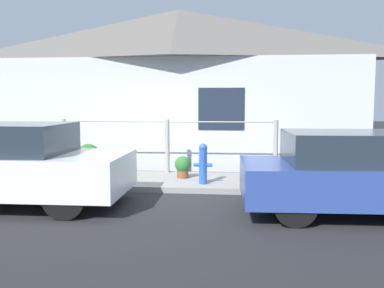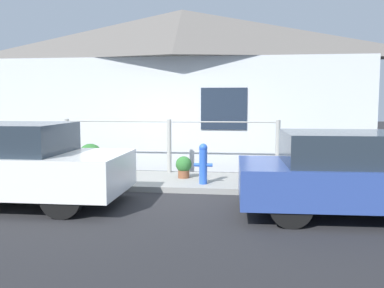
{
  "view_description": "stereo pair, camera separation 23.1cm",
  "coord_description": "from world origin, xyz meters",
  "px_view_note": "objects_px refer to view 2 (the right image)",
  "views": [
    {
      "loc": [
        1.52,
        -7.76,
        1.72
      ],
      "look_at": [
        0.7,
        0.3,
        0.9
      ],
      "focal_mm": 40.0,
      "sensor_mm": 36.0,
      "label": 1
    },
    {
      "loc": [
        1.75,
        -7.73,
        1.72
      ],
      "look_at": [
        0.7,
        0.3,
        0.9
      ],
      "focal_mm": 40.0,
      "sensor_mm": 36.0,
      "label": 2
    }
  ],
  "objects_px": {
    "car_left": "(10,164)",
    "car_right": "(359,174)",
    "fire_hydrant": "(203,163)",
    "potted_plant_near_hydrant": "(184,166)",
    "potted_plant_corner": "(314,164)",
    "potted_plant_by_fence": "(90,157)"
  },
  "relations": [
    {
      "from": "car_left",
      "to": "potted_plant_by_fence",
      "type": "bearing_deg",
      "value": 76.73
    },
    {
      "from": "car_left",
      "to": "fire_hydrant",
      "type": "distance_m",
      "value": 3.44
    },
    {
      "from": "car_left",
      "to": "potted_plant_corner",
      "type": "bearing_deg",
      "value": 24.28
    },
    {
      "from": "car_right",
      "to": "fire_hydrant",
      "type": "distance_m",
      "value": 2.97
    },
    {
      "from": "potted_plant_near_hydrant",
      "to": "potted_plant_by_fence",
      "type": "relative_size",
      "value": 0.67
    },
    {
      "from": "car_right",
      "to": "potted_plant_near_hydrant",
      "type": "distance_m",
      "value": 3.7
    },
    {
      "from": "fire_hydrant",
      "to": "potted_plant_corner",
      "type": "height_order",
      "value": "fire_hydrant"
    },
    {
      "from": "car_right",
      "to": "potted_plant_by_fence",
      "type": "bearing_deg",
      "value": 153.5
    },
    {
      "from": "car_left",
      "to": "potted_plant_near_hydrant",
      "type": "height_order",
      "value": "car_left"
    },
    {
      "from": "fire_hydrant",
      "to": "potted_plant_near_hydrant",
      "type": "height_order",
      "value": "fire_hydrant"
    },
    {
      "from": "fire_hydrant",
      "to": "car_right",
      "type": "bearing_deg",
      "value": -32.5
    },
    {
      "from": "fire_hydrant",
      "to": "potted_plant_corner",
      "type": "relative_size",
      "value": 1.39
    },
    {
      "from": "car_left",
      "to": "car_right",
      "type": "relative_size",
      "value": 1.03
    },
    {
      "from": "car_left",
      "to": "car_right",
      "type": "height_order",
      "value": "car_left"
    },
    {
      "from": "potted_plant_by_fence",
      "to": "potted_plant_near_hydrant",
      "type": "bearing_deg",
      "value": -3.05
    },
    {
      "from": "car_right",
      "to": "potted_plant_near_hydrant",
      "type": "relative_size",
      "value": 8.06
    },
    {
      "from": "fire_hydrant",
      "to": "car_left",
      "type": "bearing_deg",
      "value": -152.45
    },
    {
      "from": "car_right",
      "to": "potted_plant_near_hydrant",
      "type": "height_order",
      "value": "car_right"
    },
    {
      "from": "fire_hydrant",
      "to": "potted_plant_by_fence",
      "type": "distance_m",
      "value": 2.64
    },
    {
      "from": "potted_plant_near_hydrant",
      "to": "car_left",
      "type": "bearing_deg",
      "value": -139.74
    },
    {
      "from": "car_left",
      "to": "potted_plant_corner",
      "type": "xyz_separation_m",
      "value": [
        5.26,
        2.47,
        -0.26
      ]
    },
    {
      "from": "car_left",
      "to": "car_right",
      "type": "bearing_deg",
      "value": -0.82
    }
  ]
}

